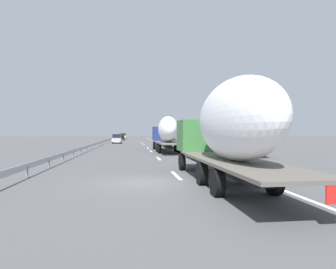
{
  "coord_description": "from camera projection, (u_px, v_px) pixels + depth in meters",
  "views": [
    {
      "loc": [
        -13.9,
        0.64,
        2.36
      ],
      "look_at": [
        16.1,
        -3.12,
        2.12
      ],
      "focal_mm": 31.54,
      "sensor_mm": 36.0,
      "label": 1
    }
  ],
  "objects": [
    {
      "name": "ground_plane",
      "position": [
        135.0,
        145.0,
        53.58
      ],
      "size": [
        260.0,
        260.0,
        0.0
      ],
      "primitive_type": "plane",
      "color": "#4C4C4F"
    },
    {
      "name": "lane_stripe_0",
      "position": [
        176.0,
        175.0,
        16.1
      ],
      "size": [
        3.2,
        0.2,
        0.01
      ],
      "primitive_type": "cube",
      "color": "white",
      "rests_on": "ground_plane"
    },
    {
      "name": "lane_stripe_1",
      "position": [
        159.0,
        158.0,
        26.41
      ],
      "size": [
        3.2,
        0.2,
        0.01
      ],
      "primitive_type": "cube",
      "color": "white",
      "rests_on": "ground_plane"
    },
    {
      "name": "lane_stripe_2",
      "position": [
        151.0,
        151.0,
        36.42
      ],
      "size": [
        3.2,
        0.2,
        0.01
      ],
      "primitive_type": "cube",
      "color": "white",
      "rests_on": "ground_plane"
    },
    {
      "name": "lane_stripe_3",
      "position": [
        148.0,
        148.0,
        43.32
      ],
      "size": [
        3.2,
        0.2,
        0.01
      ],
      "primitive_type": "cube",
      "color": "white",
      "rests_on": "ground_plane"
    },
    {
      "name": "lane_stripe_4",
      "position": [
        144.0,
        144.0,
        56.87
      ],
      "size": [
        3.2,
        0.2,
        0.01
      ],
      "primitive_type": "cube",
      "color": "white",
      "rests_on": "ground_plane"
    },
    {
      "name": "lane_stripe_5",
      "position": [
        143.0,
        143.0,
        63.04
      ],
      "size": [
        3.2,
        0.2,
        0.01
      ],
      "primitive_type": "cube",
      "color": "white",
      "rests_on": "ground_plane"
    },
    {
      "name": "lane_stripe_6",
      "position": [
        142.0,
        142.0,
        69.26
      ],
      "size": [
        3.2,
        0.2,
        0.01
      ],
      "primitive_type": "cube",
      "color": "white",
      "rests_on": "ground_plane"
    },
    {
      "name": "edge_line_right",
      "position": [
        162.0,
        144.0,
        59.23
      ],
      "size": [
        110.0,
        0.2,
        0.01
      ],
      "primitive_type": "cube",
      "color": "white",
      "rests_on": "ground_plane"
    },
    {
      "name": "truck_lead",
      "position": [
        166.0,
        132.0,
        35.54
      ],
      "size": [
        14.27,
        2.55,
        4.2
      ],
      "color": "navy",
      "rests_on": "ground_plane"
    },
    {
      "name": "truck_trailing",
      "position": [
        226.0,
        127.0,
        13.25
      ],
      "size": [
        14.22,
        2.55,
        4.57
      ],
      "color": "#387038",
      "rests_on": "ground_plane"
    },
    {
      "name": "car_yellow_coupe",
      "position": [
        124.0,
        136.0,
        104.81
      ],
      "size": [
        4.4,
        1.83,
        1.96
      ],
      "color": "gold",
      "rests_on": "ground_plane"
    },
    {
      "name": "car_black_suv",
      "position": [
        121.0,
        137.0,
        85.47
      ],
      "size": [
        4.71,
        1.75,
        1.93
      ],
      "color": "black",
      "rests_on": "ground_plane"
    },
    {
      "name": "car_silver_hatch",
      "position": [
        117.0,
        139.0,
        62.09
      ],
      "size": [
        4.57,
        1.85,
        1.94
      ],
      "color": "#ADB2B7",
      "rests_on": "ground_plane"
    },
    {
      "name": "road_sign",
      "position": [
        171.0,
        134.0,
        54.63
      ],
      "size": [
        0.1,
        0.9,
        2.93
      ],
      "color": "gray",
      "rests_on": "ground_plane"
    },
    {
      "name": "tree_0",
      "position": [
        171.0,
        123.0,
        80.68
      ],
      "size": [
        2.47,
        2.47,
        7.64
      ],
      "color": "#472D19",
      "rests_on": "ground_plane"
    },
    {
      "name": "tree_1",
      "position": [
        214.0,
        116.0,
        38.66
      ],
      "size": [
        3.57,
        3.57,
        7.43
      ],
      "color": "#472D19",
      "rests_on": "ground_plane"
    },
    {
      "name": "tree_2",
      "position": [
        175.0,
        128.0,
        89.47
      ],
      "size": [
        2.94,
        2.94,
        5.85
      ],
      "color": "#472D19",
      "rests_on": "ground_plane"
    },
    {
      "name": "tree_3",
      "position": [
        252.0,
        119.0,
        28.27
      ],
      "size": [
        2.95,
        2.95,
        5.92
      ],
      "color": "#472D19",
      "rests_on": "ground_plane"
    },
    {
      "name": "tree_4",
      "position": [
        190.0,
        129.0,
        57.47
      ],
      "size": [
        2.86,
        2.86,
        4.81
      ],
      "color": "#472D19",
      "rests_on": "ground_plane"
    },
    {
      "name": "tree_5",
      "position": [
        253.0,
        121.0,
        26.84
      ],
      "size": [
        3.09,
        3.09,
        5.25
      ],
      "color": "#472D19",
      "rests_on": "ground_plane"
    },
    {
      "name": "guardrail_median",
      "position": [
        103.0,
        142.0,
        55.81
      ],
      "size": [
        94.0,
        0.1,
        0.76
      ],
      "color": "#9EA0A5",
      "rests_on": "ground_plane"
    }
  ]
}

